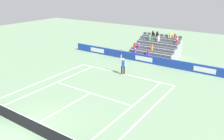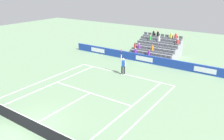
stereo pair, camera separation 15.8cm
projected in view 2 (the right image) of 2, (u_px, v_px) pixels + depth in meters
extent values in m
plane|color=gray|center=(26.00, 129.00, 14.72)|extent=(80.00, 80.00, 0.00)
cube|color=white|center=(124.00, 74.00, 23.92)|extent=(10.97, 0.10, 0.01)
cube|color=white|center=(90.00, 93.00, 19.67)|extent=(8.23, 0.10, 0.01)
cube|color=white|center=(63.00, 108.00, 17.19)|extent=(0.10, 6.40, 0.01)
cube|color=white|center=(53.00, 84.00, 21.51)|extent=(0.10, 11.89, 0.01)
cube|color=white|center=(129.00, 109.00, 17.13)|extent=(0.10, 11.89, 0.01)
cube|color=white|center=(43.00, 81.00, 22.24)|extent=(0.10, 11.89, 0.01)
cube|color=white|center=(145.00, 114.00, 16.40)|extent=(0.10, 11.89, 0.01)
cube|color=white|center=(123.00, 74.00, 23.85)|extent=(0.10, 0.20, 0.01)
cube|color=#193899|center=(144.00, 59.00, 27.38)|extent=(20.92, 0.20, 0.95)
cube|color=white|center=(205.00, 70.00, 23.59)|extent=(2.23, 0.01, 0.53)
cube|color=white|center=(144.00, 59.00, 27.30)|extent=(2.23, 0.01, 0.53)
cube|color=white|center=(98.00, 50.00, 31.01)|extent=(2.23, 0.01, 0.53)
cube|color=black|center=(26.00, 123.00, 14.56)|extent=(11.77, 0.02, 0.92)
cube|color=white|center=(25.00, 116.00, 14.40)|extent=(11.77, 0.04, 0.04)
cylinder|color=black|center=(124.00, 71.00, 23.57)|extent=(0.16, 0.16, 0.90)
cylinder|color=black|center=(122.00, 70.00, 23.64)|extent=(0.16, 0.16, 0.90)
cube|color=white|center=(124.00, 74.00, 23.71)|extent=(0.18, 0.28, 0.08)
cube|color=white|center=(122.00, 74.00, 23.78)|extent=(0.18, 0.28, 0.08)
cube|color=#1947B2|center=(123.00, 64.00, 23.34)|extent=(0.31, 0.41, 0.60)
sphere|color=beige|center=(123.00, 59.00, 23.19)|extent=(0.24, 0.24, 0.24)
cylinder|color=beige|center=(121.00, 58.00, 23.20)|extent=(0.09, 0.09, 0.62)
cylinder|color=beige|center=(125.00, 64.00, 23.23)|extent=(0.09, 0.09, 0.56)
cylinder|color=black|center=(121.00, 53.00, 23.05)|extent=(0.04, 0.04, 0.28)
torus|color=red|center=(121.00, 51.00, 22.95)|extent=(0.11, 0.31, 0.31)
sphere|color=#D1E533|center=(121.00, 48.00, 22.86)|extent=(0.07, 0.07, 0.07)
cube|color=gray|center=(148.00, 59.00, 28.31)|extent=(5.58, 0.95, 0.42)
cube|color=#545960|center=(168.00, 60.00, 26.88)|extent=(0.48, 0.44, 0.20)
cube|color=#545960|center=(169.00, 57.00, 26.95)|extent=(0.48, 0.04, 0.30)
cube|color=#545960|center=(163.00, 59.00, 27.21)|extent=(0.48, 0.44, 0.20)
cube|color=#545960|center=(164.00, 56.00, 27.28)|extent=(0.48, 0.04, 0.30)
cube|color=#545960|center=(158.00, 58.00, 27.54)|extent=(0.48, 0.44, 0.20)
cube|color=#545960|center=(159.00, 55.00, 27.61)|extent=(0.48, 0.04, 0.30)
cube|color=#545960|center=(153.00, 57.00, 27.87)|extent=(0.48, 0.44, 0.20)
cube|color=#545960|center=(154.00, 55.00, 27.94)|extent=(0.48, 0.04, 0.30)
cube|color=#545960|center=(148.00, 56.00, 28.20)|extent=(0.48, 0.44, 0.20)
cube|color=#545960|center=(149.00, 54.00, 28.27)|extent=(0.48, 0.04, 0.30)
cube|color=#545960|center=(144.00, 55.00, 28.53)|extent=(0.48, 0.44, 0.20)
cube|color=#545960|center=(145.00, 53.00, 28.60)|extent=(0.48, 0.04, 0.30)
cube|color=#545960|center=(140.00, 55.00, 28.86)|extent=(0.48, 0.44, 0.20)
cube|color=#545960|center=(140.00, 52.00, 28.93)|extent=(0.48, 0.04, 0.30)
cube|color=#545960|center=(135.00, 54.00, 29.19)|extent=(0.48, 0.44, 0.20)
cube|color=#545960|center=(136.00, 52.00, 29.26)|extent=(0.48, 0.04, 0.30)
cube|color=#545960|center=(131.00, 53.00, 29.52)|extent=(0.48, 0.44, 0.20)
cube|color=#545960|center=(132.00, 51.00, 29.59)|extent=(0.48, 0.04, 0.30)
cube|color=gray|center=(152.00, 55.00, 28.97)|extent=(5.58, 0.95, 0.84)
cube|color=#545960|center=(171.00, 54.00, 27.47)|extent=(0.48, 0.44, 0.20)
cube|color=#545960|center=(172.00, 52.00, 27.54)|extent=(0.48, 0.04, 0.30)
cube|color=#545960|center=(166.00, 53.00, 27.80)|extent=(0.48, 0.44, 0.20)
cube|color=#545960|center=(167.00, 51.00, 27.87)|extent=(0.48, 0.04, 0.30)
cube|color=#545960|center=(161.00, 53.00, 28.13)|extent=(0.48, 0.44, 0.20)
cube|color=#545960|center=(162.00, 50.00, 28.20)|extent=(0.48, 0.04, 0.30)
cube|color=#545960|center=(157.00, 52.00, 28.46)|extent=(0.48, 0.44, 0.20)
cube|color=#545960|center=(157.00, 50.00, 28.53)|extent=(0.48, 0.04, 0.30)
cube|color=#545960|center=(152.00, 51.00, 28.79)|extent=(0.48, 0.44, 0.20)
cube|color=#545960|center=(153.00, 49.00, 28.86)|extent=(0.48, 0.04, 0.30)
cube|color=#545960|center=(148.00, 50.00, 29.12)|extent=(0.48, 0.44, 0.20)
cube|color=#545960|center=(148.00, 48.00, 29.19)|extent=(0.48, 0.04, 0.30)
cube|color=#545960|center=(143.00, 50.00, 29.45)|extent=(0.48, 0.44, 0.20)
cube|color=#545960|center=(144.00, 47.00, 29.52)|extent=(0.48, 0.04, 0.30)
cube|color=#545960|center=(139.00, 49.00, 29.78)|extent=(0.48, 0.44, 0.20)
cube|color=#545960|center=(140.00, 47.00, 29.85)|extent=(0.48, 0.04, 0.30)
cube|color=#545960|center=(135.00, 48.00, 30.11)|extent=(0.48, 0.44, 0.20)
cube|color=#545960|center=(136.00, 46.00, 30.18)|extent=(0.48, 0.04, 0.30)
cube|color=gray|center=(155.00, 52.00, 29.63)|extent=(5.58, 0.95, 1.26)
cube|color=#545960|center=(174.00, 49.00, 28.06)|extent=(0.48, 0.44, 0.20)
cube|color=#545960|center=(175.00, 47.00, 28.13)|extent=(0.48, 0.04, 0.30)
cube|color=#545960|center=(169.00, 48.00, 28.39)|extent=(0.48, 0.44, 0.20)
cube|color=#545960|center=(170.00, 46.00, 28.46)|extent=(0.48, 0.04, 0.30)
cube|color=#545960|center=(165.00, 48.00, 28.72)|extent=(0.48, 0.44, 0.20)
cube|color=#545960|center=(165.00, 45.00, 28.79)|extent=(0.48, 0.04, 0.30)
cube|color=#545960|center=(160.00, 47.00, 29.05)|extent=(0.48, 0.44, 0.20)
cube|color=#545960|center=(161.00, 45.00, 29.12)|extent=(0.48, 0.04, 0.30)
cube|color=#545960|center=(155.00, 46.00, 29.38)|extent=(0.48, 0.44, 0.20)
cube|color=#545960|center=(156.00, 44.00, 29.45)|extent=(0.48, 0.04, 0.30)
cube|color=#545960|center=(151.00, 46.00, 29.71)|extent=(0.48, 0.44, 0.20)
cube|color=#545960|center=(152.00, 43.00, 29.78)|extent=(0.48, 0.04, 0.30)
cube|color=#545960|center=(147.00, 45.00, 30.04)|extent=(0.48, 0.44, 0.20)
cube|color=#545960|center=(147.00, 43.00, 30.11)|extent=(0.48, 0.04, 0.30)
cube|color=#545960|center=(142.00, 44.00, 30.37)|extent=(0.48, 0.44, 0.20)
cube|color=#545960|center=(143.00, 42.00, 30.44)|extent=(0.48, 0.04, 0.30)
cube|color=#545960|center=(138.00, 44.00, 30.70)|extent=(0.48, 0.44, 0.20)
cube|color=#545960|center=(139.00, 42.00, 30.77)|extent=(0.48, 0.04, 0.30)
cube|color=gray|center=(158.00, 49.00, 30.30)|extent=(5.58, 0.95, 1.68)
cube|color=#545960|center=(177.00, 44.00, 28.66)|extent=(0.48, 0.44, 0.20)
cube|color=#545960|center=(178.00, 42.00, 28.72)|extent=(0.48, 0.04, 0.30)
cube|color=#545960|center=(172.00, 44.00, 28.99)|extent=(0.48, 0.44, 0.20)
cube|color=#545960|center=(173.00, 41.00, 29.05)|extent=(0.48, 0.04, 0.30)
cube|color=#545960|center=(168.00, 43.00, 29.31)|extent=(0.48, 0.44, 0.20)
cube|color=#545960|center=(168.00, 41.00, 29.38)|extent=(0.48, 0.04, 0.30)
cube|color=#545960|center=(163.00, 42.00, 29.64)|extent=(0.48, 0.44, 0.20)
cube|color=#545960|center=(164.00, 40.00, 29.71)|extent=(0.48, 0.04, 0.30)
cube|color=#545960|center=(159.00, 42.00, 29.97)|extent=(0.48, 0.44, 0.20)
cube|color=#545960|center=(159.00, 40.00, 30.04)|extent=(0.48, 0.04, 0.30)
cube|color=#545960|center=(154.00, 41.00, 30.30)|extent=(0.48, 0.44, 0.20)
cube|color=#545960|center=(155.00, 39.00, 30.37)|extent=(0.48, 0.04, 0.30)
cube|color=#545960|center=(150.00, 41.00, 30.63)|extent=(0.48, 0.44, 0.20)
cube|color=#545960|center=(151.00, 38.00, 30.70)|extent=(0.48, 0.04, 0.30)
cube|color=#545960|center=(146.00, 40.00, 30.96)|extent=(0.48, 0.44, 0.20)
cube|color=#545960|center=(147.00, 38.00, 31.03)|extent=(0.48, 0.04, 0.30)
cube|color=#545960|center=(142.00, 39.00, 31.29)|extent=(0.48, 0.44, 0.20)
cube|color=#545960|center=(142.00, 37.00, 31.36)|extent=(0.48, 0.04, 0.30)
cube|color=gray|center=(161.00, 46.00, 30.96)|extent=(5.58, 0.95, 2.10)
cube|color=#545960|center=(180.00, 40.00, 29.25)|extent=(0.48, 0.44, 0.20)
cube|color=#545960|center=(181.00, 37.00, 29.32)|extent=(0.48, 0.04, 0.30)
cube|color=#545960|center=(175.00, 39.00, 29.58)|extent=(0.48, 0.44, 0.20)
cube|color=#545960|center=(176.00, 37.00, 29.65)|extent=(0.48, 0.04, 0.30)
cube|color=#545960|center=(171.00, 38.00, 29.91)|extent=(0.48, 0.44, 0.20)
cube|color=#545960|center=(171.00, 36.00, 29.98)|extent=(0.48, 0.04, 0.30)
cube|color=#545960|center=(166.00, 38.00, 30.24)|extent=(0.48, 0.44, 0.20)
cube|color=#545960|center=(167.00, 36.00, 30.30)|extent=(0.48, 0.04, 0.30)
cube|color=#545960|center=(162.00, 37.00, 30.57)|extent=(0.48, 0.44, 0.20)
cube|color=#545960|center=(163.00, 35.00, 30.63)|extent=(0.48, 0.04, 0.30)
cube|color=#545960|center=(157.00, 37.00, 30.90)|extent=(0.48, 0.44, 0.20)
cube|color=#545960|center=(158.00, 35.00, 30.96)|extent=(0.48, 0.04, 0.30)
cube|color=#545960|center=(153.00, 36.00, 31.22)|extent=(0.48, 0.44, 0.20)
cube|color=#545960|center=(154.00, 34.00, 31.29)|extent=(0.48, 0.04, 0.30)
cube|color=#545960|center=(149.00, 36.00, 31.55)|extent=(0.48, 0.44, 0.20)
cube|color=#545960|center=(150.00, 34.00, 31.62)|extent=(0.48, 0.04, 0.30)
cube|color=#545960|center=(145.00, 35.00, 31.88)|extent=(0.48, 0.44, 0.20)
cube|color=#545960|center=(146.00, 33.00, 31.95)|extent=(0.48, 0.04, 0.30)
cylinder|color=green|center=(150.00, 38.00, 30.55)|extent=(0.28, 0.28, 0.49)
sphere|color=beige|center=(150.00, 35.00, 30.44)|extent=(0.20, 0.20, 0.20)
cylinder|color=white|center=(159.00, 39.00, 29.89)|extent=(0.28, 0.28, 0.49)
sphere|color=beige|center=(159.00, 36.00, 29.78)|extent=(0.20, 0.20, 0.20)
cylinder|color=purple|center=(135.00, 51.00, 29.11)|extent=(0.28, 0.28, 0.46)
sphere|color=#D3A884|center=(136.00, 49.00, 29.00)|extent=(0.20, 0.20, 0.20)
cylinder|color=red|center=(135.00, 46.00, 30.03)|extent=(0.28, 0.28, 0.47)
sphere|color=brown|center=(135.00, 43.00, 29.92)|extent=(0.20, 0.20, 0.20)
cylinder|color=purple|center=(139.00, 46.00, 29.70)|extent=(0.28, 0.28, 0.47)
sphere|color=#D3A884|center=(139.00, 44.00, 29.59)|extent=(0.20, 0.20, 0.20)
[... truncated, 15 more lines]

